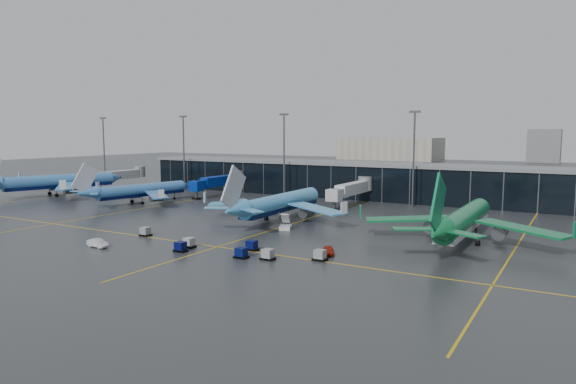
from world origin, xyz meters
The scene contains 14 objects.
ground centered at (0.00, 0.00, 0.00)m, with size 600.00×600.00×0.00m, color #282B2D.
terminal_pier centered at (0.00, 62.00, 5.42)m, with size 142.00×17.00×10.70m.
jet_bridges centered at (-35.00, 42.99, 4.55)m, with size 94.00×27.50×7.20m.
flood_masts centered at (5.00, 50.00, 13.81)m, with size 203.00×0.50×25.50m.
distant_hangars centered at (49.94, 270.08, 8.79)m, with size 260.00×71.00×22.00m.
taxi_lines centered at (10.00, 10.61, 0.01)m, with size 220.00×120.00×0.02m.
airliner_klm_west centered at (-78.63, 18.48, 6.98)m, with size 39.86×45.39×13.95m, color #3A78C1, non-canonical shape.
airliner_arkefly centered at (-42.90, 18.80, 5.72)m, with size 32.69×37.23×11.44m, color #3A76BE, non-canonical shape.
airliner_klm_near centered at (5.61, 13.99, 6.39)m, with size 36.54×41.61×12.79m, color #429CDB, non-canonical shape.
airliner_aer_lingus centered at (46.06, 10.83, 6.55)m, with size 37.42×42.62×13.10m, color #0C6C37, non-canonical shape.
baggage_carts centered at (13.19, -17.19, 0.76)m, with size 39.79×8.29×1.70m.
mobile_airstair centered at (12.01, 4.89, 0.77)m, with size 3.26×3.80×3.45m.
service_van_red centered at (29.19, -10.47, 0.71)m, with size 1.68×4.18×1.42m, color maroon.
service_van_white centered at (-7.78, -25.67, 0.74)m, with size 1.56×4.47×1.47m, color silver.
Camera 1 is at (64.55, -84.48, 19.80)m, focal length 32.00 mm.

